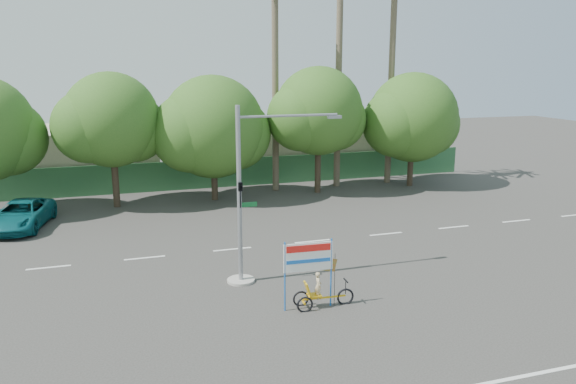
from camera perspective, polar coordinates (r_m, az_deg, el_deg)
name	(u,v)px	position (r m, az deg, el deg)	size (l,w,h in m)	color
ground	(337,315)	(19.99, 5.02, -12.34)	(120.00, 120.00, 0.00)	#33302D
fence	(220,173)	(39.51, -6.95, 1.90)	(38.00, 0.08, 2.00)	#336B3D
building_left	(70,156)	(43.24, -21.29, 3.41)	(12.00, 8.00, 4.00)	beige
building_right	(306,148)	(45.72, 1.87, 4.52)	(14.00, 8.00, 3.60)	beige
tree_left	(111,123)	(34.81, -17.58, 6.66)	(6.66, 5.60, 8.07)	#473828
tree_center	(212,130)	(35.39, -7.72, 6.28)	(7.62, 6.40, 7.85)	#473828
tree_right	(318,114)	(37.15, 3.04, 7.88)	(6.90, 5.80, 8.36)	#473828
tree_far_right	(412,120)	(40.19, 12.49, 7.14)	(7.38, 6.20, 7.94)	#473828
palm_tall	(339,33)	(39.20, 5.25, 15.76)	(3.73, 3.79, 17.45)	#70604C
palm_mid	(392,50)	(40.86, 10.56, 13.99)	(3.73, 3.79, 15.45)	#70604C
palm_short	(275,58)	(37.65, -1.31, 13.49)	(3.73, 3.79, 14.45)	#70604C
traffic_signal	(247,210)	(21.92, -4.16, -1.89)	(4.72, 1.10, 7.00)	gray
trike_billboard	(315,280)	(20.09, 2.75, -8.94)	(2.62, 0.63, 2.57)	black
pickup_truck	(21,215)	(32.75, -25.48, -2.10)	(2.40, 5.21, 1.45)	#0E5E65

